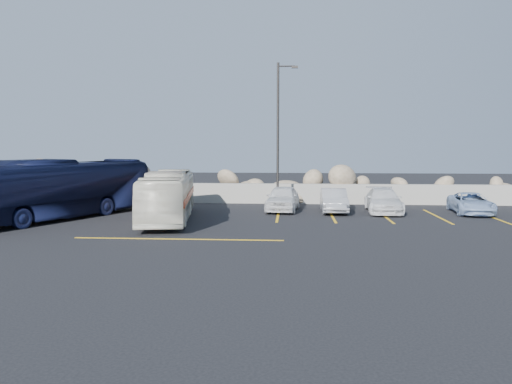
# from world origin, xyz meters

# --- Properties ---
(ground) EXTENTS (90.00, 90.00, 0.00)m
(ground) POSITION_xyz_m (0.00, 0.00, 0.00)
(ground) COLOR black
(ground) RESTS_ON ground
(seawall) EXTENTS (60.00, 0.40, 1.20)m
(seawall) POSITION_xyz_m (0.00, 12.00, 0.60)
(seawall) COLOR #99978B
(seawall) RESTS_ON ground
(riprap_pile) EXTENTS (54.00, 2.80, 2.60)m
(riprap_pile) POSITION_xyz_m (0.00, 13.20, 1.30)
(riprap_pile) COLOR #8C785C
(riprap_pile) RESTS_ON ground
(parking_lines) EXTENTS (18.16, 9.36, 0.01)m
(parking_lines) POSITION_xyz_m (4.64, 5.57, 0.01)
(parking_lines) COLOR gold
(parking_lines) RESTS_ON ground
(lamppost) EXTENTS (1.14, 0.18, 8.00)m
(lamppost) POSITION_xyz_m (2.56, 9.50, 4.30)
(lamppost) COLOR #2A2725
(lamppost) RESTS_ON ground
(vintage_bus) EXTENTS (3.14, 8.51, 2.31)m
(vintage_bus) POSITION_xyz_m (-2.53, 4.90, 1.16)
(vintage_bus) COLOR white
(vintage_bus) RESTS_ON ground
(tour_coach) EXTENTS (6.61, 10.32, 2.87)m
(tour_coach) POSITION_xyz_m (-7.90, 4.91, 1.43)
(tour_coach) COLOR black
(tour_coach) RESTS_ON ground
(car_a) EXTENTS (1.97, 4.11, 1.35)m
(car_a) POSITION_xyz_m (2.80, 8.64, 0.68)
(car_a) COLOR silver
(car_a) RESTS_ON ground
(car_b) EXTENTS (1.32, 3.73, 1.23)m
(car_b) POSITION_xyz_m (5.50, 8.32, 0.61)
(car_b) COLOR #ADAEB2
(car_b) RESTS_ON ground
(car_c) EXTENTS (1.95, 4.33, 1.23)m
(car_c) POSITION_xyz_m (8.11, 8.43, 0.62)
(car_c) COLOR silver
(car_c) RESTS_ON ground
(car_d) EXTENTS (2.15, 4.03, 1.08)m
(car_d) POSITION_xyz_m (12.54, 8.20, 0.54)
(car_d) COLOR #98B2D8
(car_d) RESTS_ON ground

